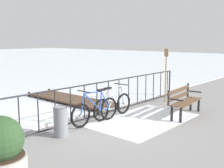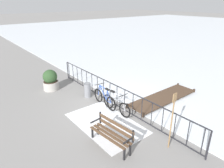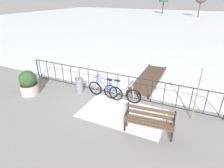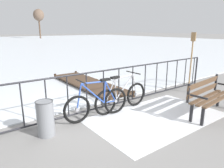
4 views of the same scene
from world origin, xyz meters
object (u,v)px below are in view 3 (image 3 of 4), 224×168
object	(u,v)px
trash_bin	(80,85)
planter_with_shrub	(29,83)
oar_upright	(197,92)
park_bench	(149,119)
bicycle_second	(122,93)
bicycle_near_railing	(105,90)

from	to	relation	value
trash_bin	planter_with_shrub	bearing A→B (deg)	-152.52
oar_upright	park_bench	bearing A→B (deg)	-132.61
park_bench	oar_upright	xyz separation A→B (m)	(1.27, 1.38, 0.63)
park_bench	trash_bin	size ratio (longest dim) A/B	2.24
park_bench	oar_upright	world-z (taller)	oar_upright
park_bench	oar_upright	distance (m)	1.97
bicycle_second	trash_bin	size ratio (longest dim) A/B	2.34
trash_bin	oar_upright	distance (m)	4.98
bicycle_near_railing	planter_with_shrub	bearing A→B (deg)	-160.77
bicycle_second	park_bench	bearing A→B (deg)	-43.16
park_bench	oar_upright	bearing A→B (deg)	47.39
planter_with_shrub	oar_upright	bearing A→B (deg)	9.00
bicycle_second	park_bench	world-z (taller)	bicycle_second
bicycle_near_railing	oar_upright	bearing A→B (deg)	-0.96
bicycle_second	planter_with_shrub	distance (m)	4.29
bicycle_near_railing	oar_upright	distance (m)	3.70
planter_with_shrub	bicycle_near_railing	bearing A→B (deg)	19.23
planter_with_shrub	trash_bin	world-z (taller)	planter_with_shrub
trash_bin	park_bench	bearing A→B (deg)	-20.10
bicycle_second	oar_upright	xyz separation A→B (m)	(2.85, -0.10, 0.77)
bicycle_near_railing	bicycle_second	world-z (taller)	same
bicycle_near_railing	bicycle_second	bearing A→B (deg)	3.15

